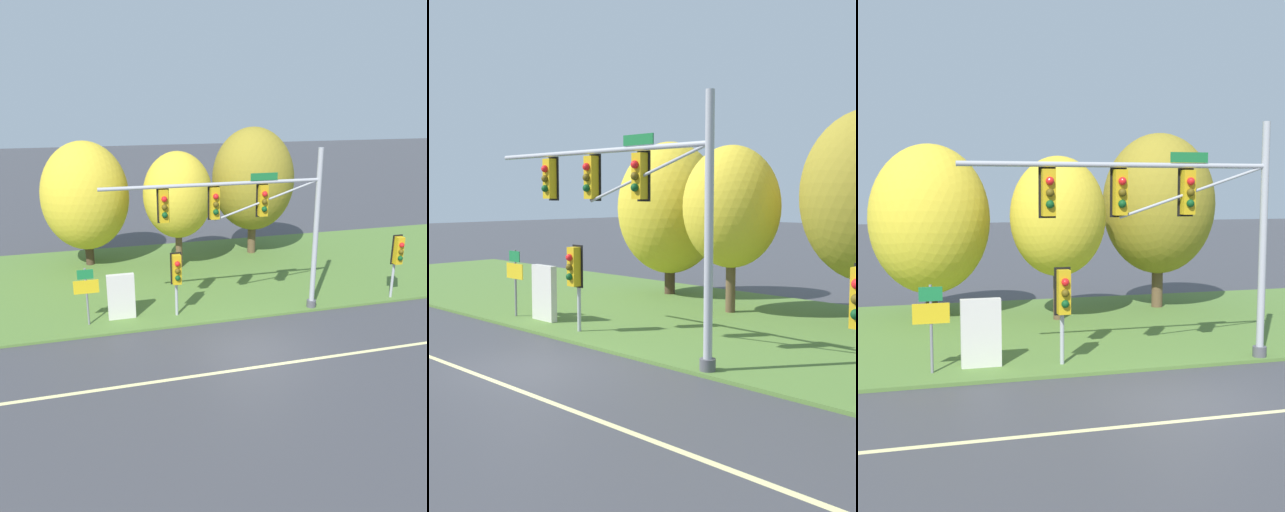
# 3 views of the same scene
# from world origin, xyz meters

# --- Properties ---
(ground_plane) EXTENTS (160.00, 160.00, 0.00)m
(ground_plane) POSITION_xyz_m (0.00, 0.00, 0.00)
(ground_plane) COLOR #3D3D42
(lane_stripe) EXTENTS (36.00, 0.16, 0.01)m
(lane_stripe) POSITION_xyz_m (0.00, -1.20, 0.00)
(lane_stripe) COLOR beige
(lane_stripe) RESTS_ON ground
(grass_verge) EXTENTS (48.00, 11.50, 0.10)m
(grass_verge) POSITION_xyz_m (0.00, 8.25, 0.05)
(grass_verge) COLOR #517533
(grass_verge) RESTS_ON ground
(traffic_signal_mast) EXTENTS (8.88, 0.49, 6.78)m
(traffic_signal_mast) POSITION_xyz_m (0.85, 2.80, 4.40)
(traffic_signal_mast) COLOR #9EA0A5
(traffic_signal_mast) RESTS_ON grass_verge
(pedestrian_signal_further_along) EXTENTS (0.46, 0.55, 2.74)m
(pedestrian_signal_further_along) POSITION_xyz_m (-2.14, 3.33, 2.03)
(pedestrian_signal_further_along) COLOR #9EA0A5
(pedestrian_signal_further_along) RESTS_ON grass_verge
(route_sign_post) EXTENTS (0.97, 0.08, 2.37)m
(route_sign_post) POSITION_xyz_m (-5.70, 3.51, 1.64)
(route_sign_post) COLOR slate
(route_sign_post) RESTS_ON grass_verge
(tree_nearest_road) EXTENTS (4.52, 4.52, 6.56)m
(tree_nearest_road) POSITION_xyz_m (-5.38, 11.23, 3.82)
(tree_nearest_road) COLOR #423021
(tree_nearest_road) RESTS_ON grass_verge
(tree_left_of_mast) EXTENTS (3.56, 3.56, 6.09)m
(tree_left_of_mast) POSITION_xyz_m (-0.81, 9.55, 3.95)
(tree_left_of_mast) COLOR brown
(tree_left_of_mast) RESTS_ON grass_verge
(info_kiosk) EXTENTS (1.10, 0.24, 1.90)m
(info_kiosk) POSITION_xyz_m (-4.36, 3.78, 1.04)
(info_kiosk) COLOR beige
(info_kiosk) RESTS_ON grass_verge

